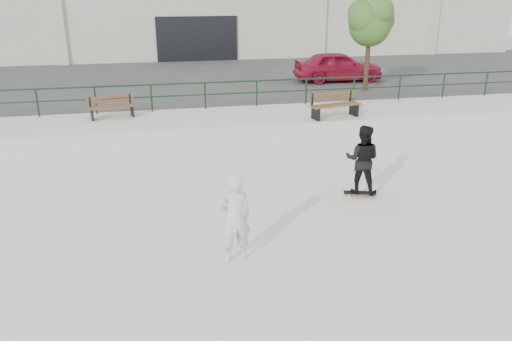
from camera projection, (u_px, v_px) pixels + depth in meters
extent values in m
plane|color=beige|center=(322.00, 259.00, 9.55)|extent=(120.00, 120.00, 0.00)
cube|color=beige|center=(237.00, 122.00, 18.18)|extent=(30.00, 3.00, 0.50)
cube|color=#353535|center=(209.00, 81.00, 25.98)|extent=(60.00, 14.00, 0.50)
cylinder|color=#14381C|center=(231.00, 82.00, 18.94)|extent=(28.00, 0.06, 0.06)
cylinder|color=#14381C|center=(231.00, 94.00, 19.10)|extent=(28.00, 0.05, 0.05)
cylinder|color=#14381C|center=(37.00, 103.00, 17.77)|extent=(0.06, 0.06, 1.00)
cylinder|color=#14381C|center=(96.00, 101.00, 18.15)|extent=(0.06, 0.06, 1.00)
cylinder|color=#14381C|center=(152.00, 98.00, 18.54)|extent=(0.06, 0.06, 1.00)
cylinder|color=#14381C|center=(205.00, 96.00, 18.92)|extent=(0.06, 0.06, 1.00)
cylinder|color=#14381C|center=(257.00, 94.00, 19.31)|extent=(0.06, 0.06, 1.00)
cylinder|color=#14381C|center=(306.00, 92.00, 19.69)|extent=(0.06, 0.06, 1.00)
cylinder|color=#14381C|center=(354.00, 90.00, 20.07)|extent=(0.06, 0.06, 1.00)
cylinder|color=#14381C|center=(399.00, 88.00, 20.46)|extent=(0.06, 0.06, 1.00)
cylinder|color=#14381C|center=(444.00, 86.00, 20.84)|extent=(0.06, 0.06, 1.00)
cylinder|color=#14381C|center=(486.00, 84.00, 21.23)|extent=(0.06, 0.06, 1.00)
cube|color=black|center=(197.00, 43.00, 30.98)|extent=(5.00, 0.15, 3.20)
cube|color=silver|center=(58.00, 20.00, 28.87)|extent=(0.60, 0.25, 6.20)
cube|color=silver|center=(321.00, 16.00, 31.95)|extent=(0.60, 0.25, 6.20)
cube|color=silver|center=(435.00, 15.00, 33.49)|extent=(0.60, 0.25, 6.20)
cube|color=brown|center=(112.00, 108.00, 17.49)|extent=(1.65, 0.46, 0.04)
cube|color=brown|center=(112.00, 107.00, 17.63)|extent=(1.65, 0.46, 0.04)
cube|color=brown|center=(111.00, 106.00, 17.78)|extent=(1.65, 0.46, 0.04)
cube|color=brown|center=(110.00, 101.00, 17.78)|extent=(1.64, 0.38, 0.09)
cube|color=brown|center=(110.00, 97.00, 17.73)|extent=(1.64, 0.38, 0.09)
cube|color=black|center=(92.00, 114.00, 17.44)|extent=(0.15, 0.46, 0.39)
cube|color=black|center=(90.00, 102.00, 17.51)|extent=(0.06, 0.06, 0.39)
cube|color=black|center=(132.00, 111.00, 17.97)|extent=(0.15, 0.46, 0.39)
cube|color=black|center=(130.00, 99.00, 18.04)|extent=(0.06, 0.06, 0.39)
cube|color=brown|center=(338.00, 106.00, 17.49)|extent=(1.90, 0.52, 0.04)
cube|color=brown|center=(335.00, 105.00, 17.66)|extent=(1.90, 0.52, 0.04)
cube|color=brown|center=(333.00, 104.00, 17.82)|extent=(1.90, 0.52, 0.04)
cube|color=brown|center=(332.00, 98.00, 17.82)|extent=(1.88, 0.44, 0.11)
cube|color=brown|center=(332.00, 94.00, 17.77)|extent=(1.88, 0.44, 0.11)
cube|color=black|center=(316.00, 114.00, 17.44)|extent=(0.17, 0.53, 0.45)
cube|color=black|center=(312.00, 100.00, 17.52)|extent=(0.07, 0.07, 0.45)
cube|color=black|center=(354.00, 109.00, 18.04)|extent=(0.17, 0.53, 0.45)
cube|color=black|center=(350.00, 96.00, 18.13)|extent=(0.07, 0.07, 0.45)
cylinder|color=#413120|center=(367.00, 63.00, 22.09)|extent=(0.20, 0.20, 2.43)
sphere|color=#2D551F|center=(370.00, 25.00, 21.53)|extent=(1.82, 1.82, 1.82)
sphere|color=#2D551F|center=(378.00, 20.00, 21.83)|extent=(1.41, 1.41, 1.41)
sphere|color=#2D551F|center=(363.00, 18.00, 21.16)|extent=(1.31, 1.31, 1.31)
sphere|color=#2D551F|center=(379.00, 11.00, 20.99)|extent=(1.21, 1.21, 1.21)
sphere|color=#2D551F|center=(360.00, 13.00, 21.67)|extent=(1.11, 1.11, 1.11)
imported|color=maroon|center=(338.00, 66.00, 24.44)|extent=(4.33, 1.89, 1.45)
cube|color=black|center=(360.00, 192.00, 12.41)|extent=(0.81, 0.40, 0.02)
cube|color=brown|center=(360.00, 193.00, 12.41)|extent=(0.81, 0.40, 0.01)
cube|color=gray|center=(349.00, 194.00, 12.44)|extent=(0.10, 0.17, 0.03)
cube|color=gray|center=(370.00, 194.00, 12.41)|extent=(0.10, 0.17, 0.03)
cylinder|color=beige|center=(349.00, 196.00, 12.36)|extent=(0.06, 0.04, 0.06)
cylinder|color=beige|center=(349.00, 193.00, 12.53)|extent=(0.06, 0.04, 0.06)
cylinder|color=beige|center=(371.00, 196.00, 12.32)|extent=(0.06, 0.04, 0.06)
cylinder|color=beige|center=(370.00, 193.00, 12.50)|extent=(0.06, 0.04, 0.06)
imported|color=black|center=(362.00, 160.00, 12.11)|extent=(1.05, 0.98, 1.72)
imported|color=silver|center=(234.00, 218.00, 9.24)|extent=(0.68, 0.50, 1.74)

